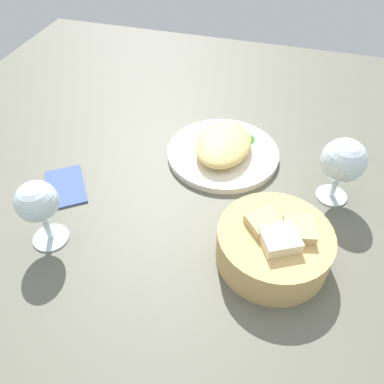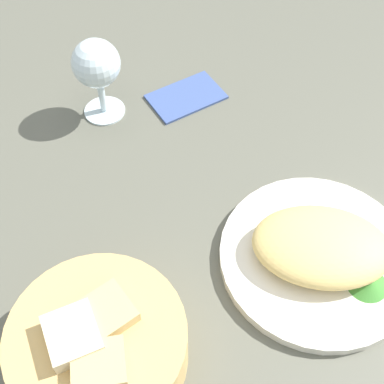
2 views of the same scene
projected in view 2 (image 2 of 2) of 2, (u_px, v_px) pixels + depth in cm
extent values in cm
cube|color=#59594C|center=(213.00, 245.00, 64.53)|extent=(140.00, 140.00, 2.00)
cylinder|color=white|center=(319.00, 258.00, 61.55)|extent=(23.24, 23.24, 1.40)
ellipsoid|color=#E5C26F|center=(323.00, 246.00, 59.46)|extent=(16.29, 11.59, 3.85)
cone|color=#3D852F|center=(370.00, 282.00, 58.15)|extent=(4.72, 4.72, 1.28)
cylinder|color=tan|center=(101.00, 346.00, 52.59)|extent=(18.07, 18.07, 6.27)
cube|color=beige|center=(78.00, 342.00, 50.41)|extent=(6.79, 7.01, 5.38)
cube|color=tan|center=(104.00, 371.00, 48.84)|extent=(5.89, 5.53, 4.98)
cube|color=tan|center=(113.00, 318.00, 52.08)|extent=(6.48, 6.53, 4.85)
cylinder|color=silver|center=(106.00, 110.00, 77.12)|extent=(6.06, 6.06, 0.60)
cylinder|color=silver|center=(103.00, 96.00, 74.86)|extent=(1.00, 1.00, 5.05)
sphere|color=silver|center=(97.00, 63.00, 70.14)|extent=(6.76, 6.76, 6.76)
cube|color=#3D538E|center=(187.00, 96.00, 78.84)|extent=(13.02, 12.09, 0.80)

